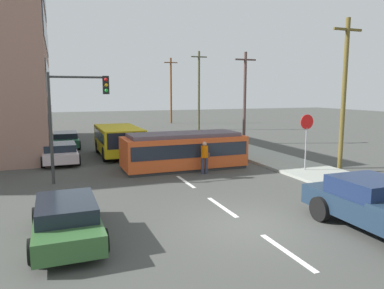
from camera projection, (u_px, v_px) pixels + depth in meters
name	position (u px, v px, depth m)	size (l,w,h in m)	color
ground_plane	(162.00, 166.00, 20.63)	(120.00, 120.00, 0.00)	#424440
sidewalk_curb_right	(306.00, 169.00, 19.27)	(3.20, 36.00, 0.14)	#959A91
lane_stripe_0	(287.00, 252.00, 9.51)	(0.16, 2.40, 0.01)	silver
lane_stripe_1	(222.00, 207.00, 13.22)	(0.16, 2.40, 0.01)	silver
lane_stripe_2	(186.00, 182.00, 16.92)	(0.16, 2.40, 0.01)	silver
lane_stripe_3	(143.00, 152.00, 25.17)	(0.16, 2.40, 0.01)	silver
lane_stripe_4	(127.00, 141.00, 30.74)	(0.16, 2.40, 0.01)	silver
streetcar_tram	(184.00, 150.00, 19.78)	(6.65, 2.61, 1.97)	#DD5323
city_bus	(119.00, 139.00, 23.70)	(2.59, 5.57, 1.89)	gold
pedestrian_crossing	(205.00, 156.00, 18.46)	(0.45, 0.36, 1.67)	#343548
pickup_truck_parked	(382.00, 207.00, 10.70)	(2.29, 5.01, 1.55)	#1A2B3D
parked_sedan_near	(67.00, 218.00, 10.24)	(1.96, 4.32, 1.19)	#325D2F
parked_sedan_mid	(60.00, 153.00, 21.32)	(2.13, 4.04, 1.19)	beige
parked_sedan_far	(66.00, 139.00, 27.14)	(2.02, 4.56, 1.19)	#24633E
stop_sign	(307.00, 131.00, 18.61)	(0.76, 0.07, 2.88)	gray
traffic_light_mast	(74.00, 106.00, 16.43)	(2.71, 0.33, 5.03)	#333333
utility_pole_near	(344.00, 92.00, 19.33)	(1.80, 0.24, 7.99)	brown
utility_pole_mid	(245.00, 96.00, 28.87)	(1.80, 0.24, 7.27)	brown
utility_pole_far	(199.00, 89.00, 39.31)	(1.80, 0.24, 8.48)	#4F4E37
utility_pole_distant	(171.00, 90.00, 47.64)	(1.80, 0.24, 8.53)	brown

